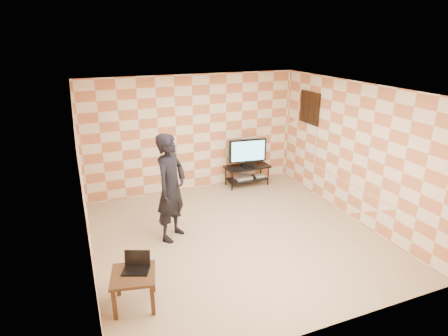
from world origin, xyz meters
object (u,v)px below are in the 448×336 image
Objects in this scene: tv at (248,151)px; person at (171,188)px; tv_stand at (247,171)px; side_table at (134,279)px.

person is (-2.32, -1.75, 0.11)m from tv.
person reaches higher than tv_stand.
person is at bearing 59.13° from side_table.
side_table is at bearing -134.37° from tv.
side_table is at bearing -134.34° from tv_stand.
person is (0.95, 1.59, 0.57)m from side_table.
side_table is 1.94m from person.
tv_stand and side_table have the same top height.
tv_stand is at bearing 45.66° from side_table.
tv is 1.33× the size of side_table.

